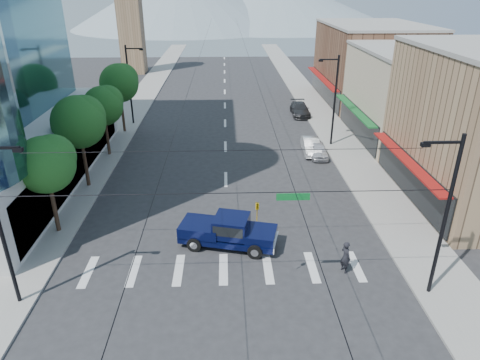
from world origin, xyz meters
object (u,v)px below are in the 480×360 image
(parked_car_near, at_px, (318,150))
(parked_car_far, at_px, (300,109))
(pedestrian, at_px, (346,257))
(parked_car_mid, at_px, (311,146))
(pickup_truck, at_px, (228,231))

(parked_car_near, height_order, parked_car_far, parked_car_far)
(pedestrian, distance_m, parked_car_near, 18.02)
(parked_car_mid, bearing_deg, parked_car_near, -60.21)
(parked_car_near, xyz_separation_m, parked_car_far, (0.53, 14.08, 0.09))
(pickup_truck, height_order, pedestrian, pickup_truck)
(pedestrian, height_order, parked_car_near, pedestrian)
(pedestrian, bearing_deg, parked_car_far, -26.59)
(pickup_truck, distance_m, parked_car_far, 30.50)
(pedestrian, height_order, parked_car_far, pedestrian)
(pickup_truck, bearing_deg, parked_car_far, 86.07)
(parked_car_near, xyz_separation_m, parked_car_mid, (-0.53, 1.01, 0.05))
(pickup_truck, height_order, parked_car_near, pickup_truck)
(pickup_truck, distance_m, parked_car_mid, 17.99)
(pickup_truck, relative_size, parked_car_mid, 1.48)
(parked_car_mid, bearing_deg, parked_car_far, 87.59)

